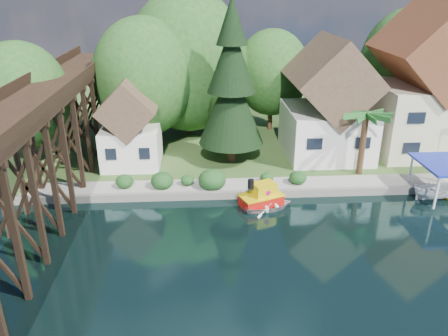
{
  "coord_description": "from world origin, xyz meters",
  "views": [
    {
      "loc": [
        -4.94,
        -22.69,
        15.63
      ],
      "look_at": [
        -3.23,
        6.0,
        3.46
      ],
      "focal_mm": 35.0,
      "sensor_mm": 36.0,
      "label": 1
    }
  ],
  "objects_px": {
    "trestle_bridge": "(33,151)",
    "boat_white_a": "(268,204)",
    "shed": "(130,129)",
    "conifer": "(231,86)",
    "palm_tree": "(366,117)",
    "tugboat": "(262,196)",
    "boat_canopy": "(439,184)",
    "house_center": "(422,90)",
    "house_left": "(328,107)"
  },
  "relations": [
    {
      "from": "trestle_bridge",
      "to": "palm_tree",
      "type": "distance_m",
      "value": 25.44
    },
    {
      "from": "shed",
      "to": "boat_canopy",
      "type": "bearing_deg",
      "value": -17.18
    },
    {
      "from": "house_center",
      "to": "boat_white_a",
      "type": "distance_m",
      "value": 19.91
    },
    {
      "from": "house_left",
      "to": "conifer",
      "type": "distance_m",
      "value": 9.43
    },
    {
      "from": "shed",
      "to": "boat_white_a",
      "type": "xyz_separation_m",
      "value": [
        11.11,
        -8.36,
        -3.44
      ]
    },
    {
      "from": "tugboat",
      "to": "boat_white_a",
      "type": "distance_m",
      "value": 0.84
    },
    {
      "from": "palm_tree",
      "to": "tugboat",
      "type": "bearing_deg",
      "value": -154.76
    },
    {
      "from": "house_left",
      "to": "boat_white_a",
      "type": "xyz_separation_m",
      "value": [
        -6.89,
        -9.86,
        -4.76
      ]
    },
    {
      "from": "house_left",
      "to": "shed",
      "type": "relative_size",
      "value": 1.4
    },
    {
      "from": "house_left",
      "to": "shed",
      "type": "bearing_deg",
      "value": -175.23
    },
    {
      "from": "shed",
      "to": "house_left",
      "type": "bearing_deg",
      "value": 4.77
    },
    {
      "from": "shed",
      "to": "conifer",
      "type": "xyz_separation_m",
      "value": [
        8.94,
        0.28,
        3.6
      ]
    },
    {
      "from": "house_center",
      "to": "tugboat",
      "type": "height_order",
      "value": "house_center"
    },
    {
      "from": "conifer",
      "to": "trestle_bridge",
      "type": "bearing_deg",
      "value": -145.43
    },
    {
      "from": "house_left",
      "to": "house_center",
      "type": "height_order",
      "value": "house_center"
    },
    {
      "from": "tugboat",
      "to": "boat_canopy",
      "type": "bearing_deg",
      "value": 0.49
    },
    {
      "from": "conifer",
      "to": "boat_white_a",
      "type": "xyz_separation_m",
      "value": [
        2.17,
        -8.63,
        -7.05
      ]
    },
    {
      "from": "conifer",
      "to": "palm_tree",
      "type": "relative_size",
      "value": 2.48
    },
    {
      "from": "trestle_bridge",
      "to": "boat_canopy",
      "type": "bearing_deg",
      "value": 3.38
    },
    {
      "from": "shed",
      "to": "palm_tree",
      "type": "distance_m",
      "value": 20.12
    },
    {
      "from": "palm_tree",
      "to": "conifer",
      "type": "bearing_deg",
      "value": 161.07
    },
    {
      "from": "trestle_bridge",
      "to": "house_left",
      "type": "relative_size",
      "value": 4.01
    },
    {
      "from": "tugboat",
      "to": "trestle_bridge",
      "type": "bearing_deg",
      "value": -174.08
    },
    {
      "from": "shed",
      "to": "conifer",
      "type": "bearing_deg",
      "value": 1.77
    },
    {
      "from": "tugboat",
      "to": "shed",
      "type": "bearing_deg",
      "value": 144.25
    },
    {
      "from": "house_center",
      "to": "shed",
      "type": "xyz_separation_m",
      "value": [
        -27.0,
        -2.0,
        -2.59
      ]
    },
    {
      "from": "shed",
      "to": "palm_tree",
      "type": "bearing_deg",
      "value": -9.85
    },
    {
      "from": "shed",
      "to": "boat_canopy",
      "type": "relative_size",
      "value": 1.65
    },
    {
      "from": "trestle_bridge",
      "to": "shed",
      "type": "relative_size",
      "value": 5.63
    },
    {
      "from": "trestle_bridge",
      "to": "conifer",
      "type": "distance_m",
      "value": 17.05
    },
    {
      "from": "trestle_bridge",
      "to": "boat_white_a",
      "type": "bearing_deg",
      "value": 3.44
    },
    {
      "from": "house_center",
      "to": "palm_tree",
      "type": "bearing_deg",
      "value": -143.17
    },
    {
      "from": "trestle_bridge",
      "to": "palm_tree",
      "type": "bearing_deg",
      "value": 13.4
    },
    {
      "from": "conifer",
      "to": "boat_canopy",
      "type": "relative_size",
      "value": 3.02
    },
    {
      "from": "trestle_bridge",
      "to": "house_left",
      "type": "xyz_separation_m",
      "value": [
        23.0,
        10.83,
        -0.21
      ]
    },
    {
      "from": "trestle_bridge",
      "to": "conifer",
      "type": "height_order",
      "value": "conifer"
    },
    {
      "from": "boat_canopy",
      "to": "house_center",
      "type": "bearing_deg",
      "value": 75.52
    },
    {
      "from": "house_left",
      "to": "tugboat",
      "type": "xyz_separation_m",
      "value": [
        -7.3,
        -9.2,
        -4.44
      ]
    },
    {
      "from": "tugboat",
      "to": "house_left",
      "type": "bearing_deg",
      "value": 51.55
    },
    {
      "from": "house_left",
      "to": "house_center",
      "type": "xyz_separation_m",
      "value": [
        9.0,
        0.5,
        1.28
      ]
    },
    {
      "from": "shed",
      "to": "palm_tree",
      "type": "relative_size",
      "value": 1.35
    },
    {
      "from": "trestle_bridge",
      "to": "house_center",
      "type": "relative_size",
      "value": 3.18
    },
    {
      "from": "house_center",
      "to": "tugboat",
      "type": "bearing_deg",
      "value": -149.25
    },
    {
      "from": "boat_canopy",
      "to": "trestle_bridge",
      "type": "bearing_deg",
      "value": -176.62
    },
    {
      "from": "conifer",
      "to": "tugboat",
      "type": "relative_size",
      "value": 3.93
    },
    {
      "from": "conifer",
      "to": "boat_canopy",
      "type": "height_order",
      "value": "conifer"
    },
    {
      "from": "shed",
      "to": "conifer",
      "type": "distance_m",
      "value": 9.64
    },
    {
      "from": "house_left",
      "to": "shed",
      "type": "xyz_separation_m",
      "value": [
        -18.0,
        -1.5,
        -1.31
      ]
    },
    {
      "from": "shed",
      "to": "boat_white_a",
      "type": "height_order",
      "value": "shed"
    },
    {
      "from": "trestle_bridge",
      "to": "house_center",
      "type": "distance_m",
      "value": 33.96
    }
  ]
}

